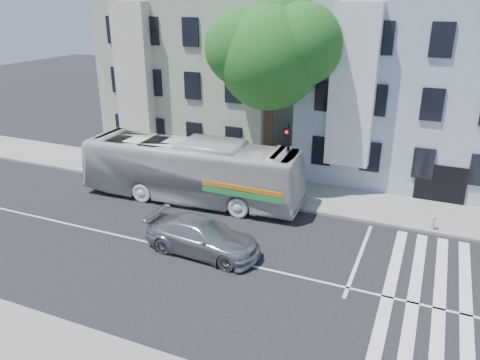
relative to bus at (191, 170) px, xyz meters
The scene contains 10 objects.
ground 6.36m from the bus, 58.07° to the right, with size 120.00×120.00×0.00m, color black.
sidewalk_far 4.59m from the bus, 40.83° to the left, with size 80.00×4.00×0.15m, color gray.
building_left 11.16m from the bus, 110.99° to the left, with size 12.00×10.00×11.00m, color #9BA288.
building_right 14.67m from the bus, 43.74° to the left, with size 12.00×10.00×11.00m, color #9BADB9.
street_tree 7.79m from the bus, 46.98° to the left, with size 7.30×5.90×11.10m.
bus is the anchor object (origin of this frame).
sedan 6.04m from the bus, 56.42° to the right, with size 5.24×2.13×1.52m, color #B3B7BB.
hedge 3.92m from the bus, 162.82° to the left, with size 8.50×0.84×0.70m, color #265F1F, non-canonical shape.
traffic_signal 5.45m from the bus, ahead, with size 0.49×0.55×4.71m.
fire_hydrant 12.59m from the bus, ahead, with size 0.42×0.26×0.73m.
Camera 1 is at (8.76, -15.78, 10.49)m, focal length 35.00 mm.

